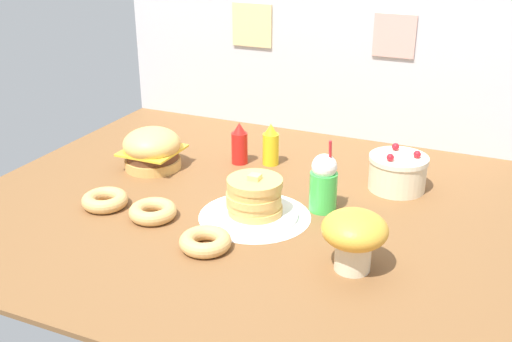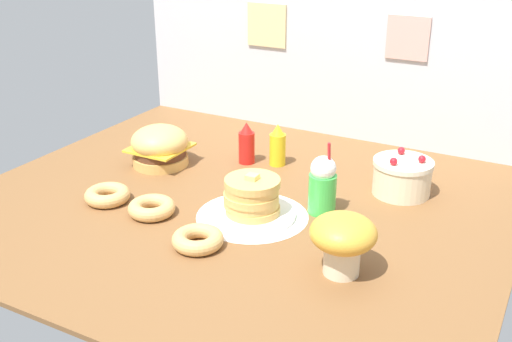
{
  "view_description": "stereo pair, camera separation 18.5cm",
  "coord_description": "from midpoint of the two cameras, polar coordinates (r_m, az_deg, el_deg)",
  "views": [
    {
      "loc": [
        1.05,
        -2.16,
        1.17
      ],
      "look_at": [
        0.08,
        0.02,
        0.15
      ],
      "focal_mm": 42.79,
      "sensor_mm": 36.0,
      "label": 1
    },
    {
      "loc": [
        1.21,
        -2.08,
        1.17
      ],
      "look_at": [
        0.08,
        0.02,
        0.15
      ],
      "focal_mm": 42.79,
      "sensor_mm": 36.0,
      "label": 2
    }
  ],
  "objects": [
    {
      "name": "layer_cake",
      "position": [
        2.8,
        15.34,
        -0.55
      ],
      "size": [
        0.27,
        0.27,
        0.19
      ],
      "color": "beige",
      "rests_on": "ground_plane"
    },
    {
      "name": "donut_chocolate",
      "position": [
        2.56,
        -7.71,
        -3.43
      ],
      "size": [
        0.2,
        0.2,
        0.06
      ],
      "color": "tan",
      "rests_on": "ground_plane"
    },
    {
      "name": "doily_mat",
      "position": [
        2.54,
        1.74,
        -4.26
      ],
      "size": [
        0.47,
        0.47,
        0.0
      ],
      "primitive_type": "cylinder",
      "color": "white",
      "rests_on": "ground_plane"
    },
    {
      "name": "ground_plane",
      "position": [
        2.67,
        0.19,
        -3.04
      ],
      "size": [
        2.3,
        2.03,
        0.02
      ],
      "primitive_type": "cube",
      "color": "brown"
    },
    {
      "name": "burger",
      "position": [
        3.04,
        -7.27,
        2.27
      ],
      "size": [
        0.28,
        0.28,
        0.2
      ],
      "color": "#DBA859",
      "rests_on": "ground_plane"
    },
    {
      "name": "mustard_bottle",
      "position": [
        3.02,
        3.78,
        2.31
      ],
      "size": [
        0.08,
        0.08,
        0.21
      ],
      "color": "yellow",
      "rests_on": "ground_plane"
    },
    {
      "name": "donut_pink_glaze",
      "position": [
        2.71,
        -11.84,
        -2.22
      ],
      "size": [
        0.2,
        0.2,
        0.06
      ],
      "color": "tan",
      "rests_on": "ground_plane"
    },
    {
      "name": "mushroom_stool",
      "position": [
        2.13,
        10.62,
        -6.25
      ],
      "size": [
        0.23,
        0.23,
        0.22
      ],
      "color": "beige",
      "rests_on": "ground_plane"
    },
    {
      "name": "back_wall",
      "position": [
        3.39,
        8.42,
        11.56
      ],
      "size": [
        2.3,
        0.04,
        1.0
      ],
      "color": "silver",
      "rests_on": "ground_plane"
    },
    {
      "name": "donut_vanilla",
      "position": [
        2.31,
        -3.18,
        -6.41
      ],
      "size": [
        0.2,
        0.2,
        0.06
      ],
      "color": "tan",
      "rests_on": "ground_plane"
    },
    {
      "name": "cream_soda_cup",
      "position": [
        2.55,
        8.32,
        -1.34
      ],
      "size": [
        0.12,
        0.12,
        0.32
      ],
      "color": "green",
      "rests_on": "ground_plane"
    },
    {
      "name": "ketchup_bottle",
      "position": [
        3.04,
        0.86,
        2.5
      ],
      "size": [
        0.08,
        0.08,
        0.21
      ],
      "color": "red",
      "rests_on": "ground_plane"
    },
    {
      "name": "pancake_stack",
      "position": [
        2.5,
        1.73,
        -2.72
      ],
      "size": [
        0.36,
        0.36,
        0.19
      ],
      "color": "white",
      "rests_on": "doily_mat"
    }
  ]
}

